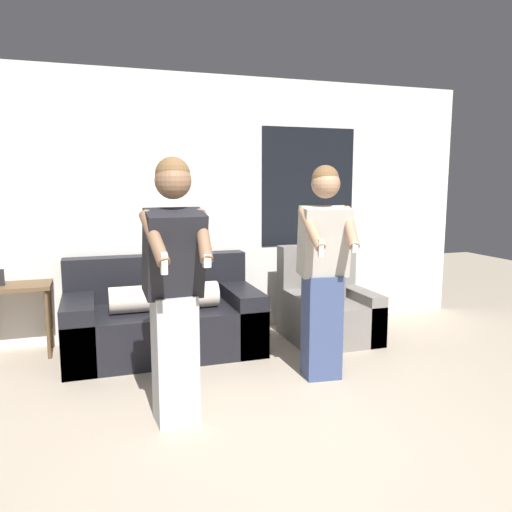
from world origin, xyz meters
The scene contains 7 objects.
ground_plane centered at (0.00, 0.00, 0.00)m, with size 14.00×14.00×0.00m, color tan.
wall_back centered at (0.02, 2.91, 1.35)m, with size 6.03×0.07×2.70m.
couch centered at (-0.58, 2.38, 0.31)m, with size 1.79×0.98×0.88m.
armchair centered at (1.08, 2.25, 0.31)m, with size 0.84×0.84×0.94m.
side_table centered at (-1.87, 2.65, 0.57)m, with size 0.59×0.41×0.83m.
person_left centered at (-0.69, 0.89, 0.92)m, with size 0.44×0.53×1.77m.
person_right centered at (0.57, 1.31, 0.90)m, with size 0.45×0.50×1.74m.
Camera 1 is at (-1.18, -2.28, 1.61)m, focal length 35.00 mm.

